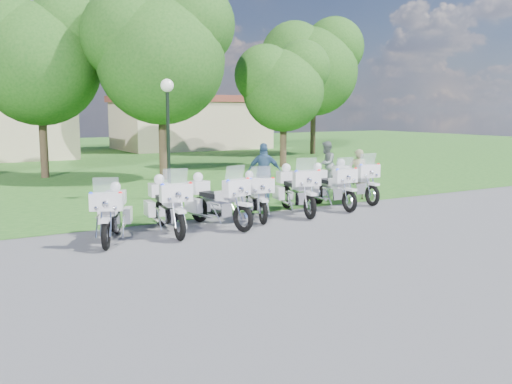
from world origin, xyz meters
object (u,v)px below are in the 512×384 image
motorcycle_1 (168,204)px  motorcycle_4 (296,189)px  lamp_post (168,109)px  bystander_b (326,164)px  motorcycle_0 (112,213)px  bystander_a (358,174)px  motorcycle_2 (216,200)px  motorcycle_3 (255,195)px  bystander_c (264,173)px  motorcycle_5 (331,186)px  motorcycle_6 (354,181)px

motorcycle_1 → motorcycle_4: size_ratio=0.99×
lamp_post → bystander_b: lamp_post is taller
motorcycle_0 → motorcycle_4: 5.85m
motorcycle_4 → bystander_a: bystander_a is taller
motorcycle_2 → motorcycle_3: motorcycle_2 is taller
bystander_a → bystander_c: (-3.01, 1.24, 0.11)m
motorcycle_4 → bystander_a: bearing=-150.4°
motorcycle_3 → motorcycle_4: 1.47m
motorcycle_5 → motorcycle_6: motorcycle_6 is taller
bystander_b → motorcycle_2: bearing=-7.8°
bystander_c → motorcycle_2: bearing=67.2°
lamp_post → bystander_c: bearing=-39.2°
motorcycle_0 → motorcycle_3: size_ratio=0.98×
motorcycle_1 → bystander_b: 9.87m
motorcycle_3 → bystander_c: bearing=-109.4°
bystander_a → bystander_b: 3.30m
motorcycle_5 → motorcycle_6: bearing=-154.9°
bystander_b → bystander_c: 4.46m
motorcycle_0 → bystander_c: bystander_c is taller
motorcycle_6 → motorcycle_2: bearing=18.2°
motorcycle_5 → motorcycle_6: 1.51m
lamp_post → bystander_c: size_ratio=2.09×
motorcycle_1 → bystander_b: size_ratio=1.39×
motorcycle_2 → lamp_post: lamp_post is taller
bystander_a → bystander_c: bystander_c is taller
motorcycle_3 → lamp_post: 5.13m
motorcycle_1 → motorcycle_5: 5.88m
motorcycle_2 → motorcycle_4: 2.97m
motorcycle_5 → bystander_c: bystander_c is taller
motorcycle_3 → motorcycle_5: bearing=-156.7°
motorcycle_2 → lamp_post: (0.63, 4.91, 2.39)m
motorcycle_6 → bystander_c: bearing=-24.1°
motorcycle_4 → motorcycle_6: (2.90, 0.79, -0.02)m
motorcycle_5 → bystander_c: size_ratio=1.26×
motorcycle_3 → bystander_b: size_ratio=1.25×
motorcycle_2 → motorcycle_6: size_ratio=0.99×
motorcycle_0 → motorcycle_3: motorcycle_0 is taller
motorcycle_4 → bystander_b: bearing=-123.8°
motorcycle_0 → bystander_b: bystander_b is taller
motorcycle_4 → motorcycle_5: bearing=-158.6°
motorcycle_0 → motorcycle_5: motorcycle_5 is taller
motorcycle_5 → motorcycle_6: (1.41, 0.55, 0.01)m
motorcycle_1 → motorcycle_5: bearing=-165.2°
motorcycle_4 → bystander_c: size_ratio=1.30×
motorcycle_0 → bystander_c: size_ratio=1.13×
motorcycle_0 → motorcycle_5: 7.36m
motorcycle_5 → bystander_a: 1.96m
motorcycle_0 → bystander_a: bearing=-144.2°
motorcycle_6 → motorcycle_0: bearing=15.5°
motorcycle_5 → bystander_a: bearing=-152.5°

